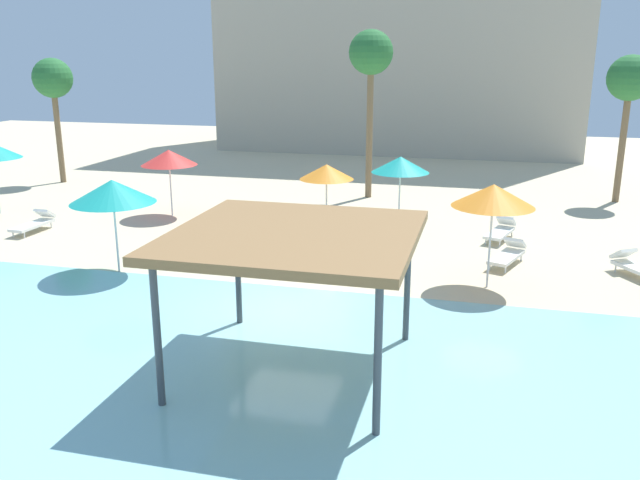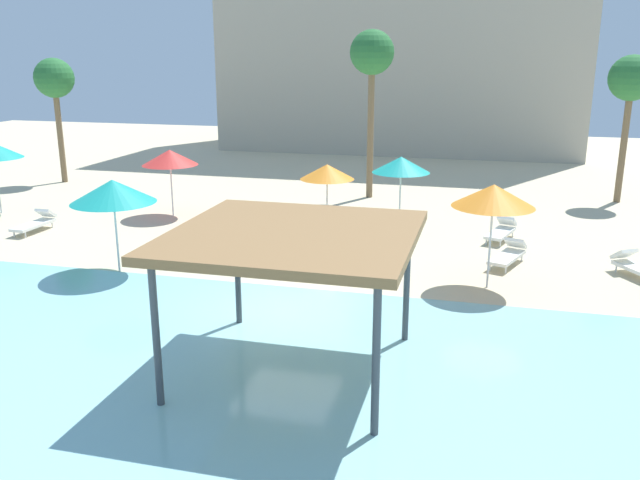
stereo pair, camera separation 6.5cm
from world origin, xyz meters
The scene contains 16 objects.
ground_plane centered at (0.00, 0.00, 0.00)m, with size 80.00×80.00×0.00m, color beige.
lagoon_water centered at (0.00, -5.25, 0.02)m, with size 44.00×13.50×0.04m, color #8CC6CC.
shade_pavilion centered at (1.15, -3.17, 2.79)m, with size 4.68×4.68×2.96m.
beach_umbrella_orange_1 centered at (4.89, 2.95, 2.59)m, with size 2.22×2.22×2.90m.
beach_umbrella_orange_3 centered at (-0.80, 7.45, 2.22)m, with size 1.92×1.92×2.49m.
beach_umbrella_teal_5 centered at (1.72, 8.13, 2.47)m, with size 2.05×2.05×2.76m.
beach_umbrella_red_6 centered at (-7.39, 8.48, 2.33)m, with size 2.18×2.18×2.63m.
beach_umbrella_teal_7 centered at (-5.67, 1.56, 2.45)m, with size 2.44×2.44×2.79m.
lounge_chair_0 centered at (5.30, 8.08, 0.33)m, with size 1.13×1.99×0.74m.
lounge_chair_1 centered at (5.49, 5.23, 0.33)m, with size 1.22×1.99×0.74m.
lounge_chair_2 centered at (-11.11, 5.03, 0.33)m, with size 0.66×1.91×0.74m.
lounge_chair_3 centered at (9.07, 4.89, 0.33)m, with size 1.50×1.93×0.74m.
palm_tree_0 centered at (-15.94, 13.65, 4.95)m, with size 1.90×1.90×6.04m.
palm_tree_1 centered at (-0.43, 13.89, 6.08)m, with size 1.90×1.90×7.24m.
palm_tree_2 centered at (10.22, 15.56, 5.11)m, with size 1.90×1.90×6.21m.
hotel_block_0 centered at (-1.33, 30.53, 9.28)m, with size 22.95×9.13×18.56m, color #B2A893.
Camera 2 is at (4.72, -15.00, 6.28)m, focal length 37.19 mm.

